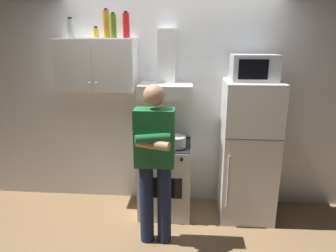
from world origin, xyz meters
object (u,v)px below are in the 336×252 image
object	(u,v)px
upper_cabinet	(97,65)
bottle_liquor_amber	(106,24)
microwave	(254,68)
person_standing	(155,160)
stove_oven	(166,178)
bottle_canister_steel	(71,28)
bottle_olive_oil	(113,26)
refrigerator	(248,151)
bottle_soda_red	(126,25)
range_hood	(166,79)
cooking_pot	(176,142)
bottle_spice_jar	(96,33)

from	to	relation	value
upper_cabinet	bottle_liquor_amber	world-z (taller)	bottle_liquor_amber
microwave	person_standing	xyz separation A→B (m)	(-1.00, -0.62, -0.84)
stove_oven	bottle_canister_steel	world-z (taller)	bottle_canister_steel
bottle_liquor_amber	stove_oven	bearing A→B (deg)	-13.64
bottle_olive_oil	refrigerator	bearing A→B (deg)	-3.39
person_standing	bottle_soda_red	world-z (taller)	bottle_soda_red
range_hood	cooking_pot	bearing A→B (deg)	-62.12
microwave	person_standing	distance (m)	1.45
bottle_liquor_amber	upper_cabinet	bearing A→B (deg)	-163.75
refrigerator	bottle_olive_oil	world-z (taller)	bottle_olive_oil
bottle_spice_jar	bottle_canister_steel	distance (m)	0.29
refrigerator	microwave	distance (m)	0.94
refrigerator	bottle_liquor_amber	bearing A→B (deg)	174.29
range_hood	bottle_olive_oil	distance (m)	0.82
bottle_liquor_amber	bottle_soda_red	bearing A→B (deg)	-12.42
person_standing	bottle_canister_steel	size ratio (longest dim) A/B	7.47
bottle_canister_steel	person_standing	bearing A→B (deg)	-34.81
bottle_olive_oil	bottle_canister_steel	bearing A→B (deg)	179.24
refrigerator	bottle_spice_jar	xyz separation A→B (m)	(-1.73, 0.10, 1.31)
bottle_spice_jar	refrigerator	bearing A→B (deg)	-3.28
person_standing	bottle_liquor_amber	distance (m)	1.63
bottle_soda_red	bottle_liquor_amber	distance (m)	0.24
cooking_pot	microwave	bearing A→B (deg)	9.57
microwave	cooking_pot	bearing A→B (deg)	-170.43
stove_oven	cooking_pot	bearing A→B (deg)	-42.49
upper_cabinet	cooking_pot	xyz separation A→B (m)	(0.93, -0.24, -0.82)
stove_oven	bottle_olive_oil	bearing A→B (deg)	171.00
upper_cabinet	stove_oven	world-z (taller)	upper_cabinet
bottle_spice_jar	bottle_liquor_amber	bearing A→B (deg)	30.90
stove_oven	refrigerator	bearing A→B (deg)	0.04
person_standing	cooking_pot	world-z (taller)	person_standing
microwave	bottle_soda_red	bearing A→B (deg)	176.19
person_standing	bottle_canister_steel	distance (m)	1.76
range_hood	refrigerator	size ratio (longest dim) A/B	0.47
stove_oven	person_standing	world-z (taller)	person_standing
upper_cabinet	range_hood	world-z (taller)	range_hood
microwave	bottle_liquor_amber	xyz separation A→B (m)	(-1.62, 0.14, 0.46)
bottle_soda_red	bottle_olive_oil	size ratio (longest dim) A/B	1.05
upper_cabinet	refrigerator	xyz separation A→B (m)	(1.75, -0.12, -0.95)
microwave	cooking_pot	xyz separation A→B (m)	(-0.82, -0.14, -0.81)
microwave	cooking_pot	distance (m)	1.16
refrigerator	bottle_spice_jar	size ratio (longest dim) A/B	12.88
cooking_pot	bottle_soda_red	world-z (taller)	bottle_soda_red
bottle_soda_red	bottle_canister_steel	world-z (taller)	bottle_soda_red
bottle_spice_jar	bottle_olive_oil	bearing A→B (deg)	-2.39
upper_cabinet	stove_oven	size ratio (longest dim) A/B	1.03
person_standing	bottle_olive_oil	bearing A→B (deg)	127.05
microwave	bottle_soda_red	xyz separation A→B (m)	(-1.39, 0.09, 0.44)
microwave	bottle_soda_red	size ratio (longest dim) A/B	1.73
refrigerator	bottle_soda_red	bearing A→B (deg)	175.43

